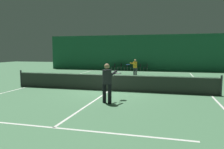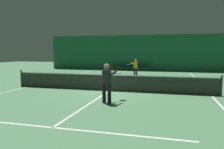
{
  "view_description": "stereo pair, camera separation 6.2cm",
  "coord_description": "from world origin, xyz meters",
  "px_view_note": "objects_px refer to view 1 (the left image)",
  "views": [
    {
      "loc": [
        3.3,
        -12.11,
        2.29
      ],
      "look_at": [
        0.28,
        -0.48,
        1.01
      ],
      "focal_mm": 35.0,
      "sensor_mm": 36.0,
      "label": 1
    },
    {
      "loc": [
        3.36,
        -12.1,
        2.29
      ],
      "look_at": [
        0.28,
        -0.48,
        1.01
      ],
      "focal_mm": 35.0,
      "sensor_mm": 36.0,
      "label": 2
    }
  ],
  "objects_px": {
    "courtside_chair_0": "(114,66)",
    "courtside_chair_4": "(140,67)",
    "player_far": "(135,66)",
    "tennis_net": "(109,82)",
    "courtside_chair_2": "(127,67)",
    "courtside_chair_1": "(120,66)",
    "courtside_chair_3": "(133,67)",
    "player_near": "(107,80)",
    "courtside_chair_5": "(146,67)"
  },
  "relations": [
    {
      "from": "player_near",
      "to": "player_far",
      "type": "distance_m",
      "value": 10.68
    },
    {
      "from": "player_far",
      "to": "courtside_chair_5",
      "type": "xyz_separation_m",
      "value": [
        0.49,
        5.58,
        -0.43
      ]
    },
    {
      "from": "player_far",
      "to": "courtside_chair_0",
      "type": "relative_size",
      "value": 1.87
    },
    {
      "from": "player_far",
      "to": "courtside_chair_5",
      "type": "distance_m",
      "value": 5.62
    },
    {
      "from": "tennis_net",
      "to": "courtside_chair_1",
      "type": "height_order",
      "value": "tennis_net"
    },
    {
      "from": "player_far",
      "to": "courtside_chair_0",
      "type": "distance_m",
      "value": 6.53
    },
    {
      "from": "courtside_chair_5",
      "to": "courtside_chair_1",
      "type": "bearing_deg",
      "value": -90.0
    },
    {
      "from": "tennis_net",
      "to": "courtside_chair_5",
      "type": "xyz_separation_m",
      "value": [
        0.8,
        13.31,
        -0.03
      ]
    },
    {
      "from": "player_far",
      "to": "courtside_chair_2",
      "type": "xyz_separation_m",
      "value": [
        -1.83,
        5.58,
        -0.43
      ]
    },
    {
      "from": "player_near",
      "to": "courtside_chair_5",
      "type": "height_order",
      "value": "player_near"
    },
    {
      "from": "tennis_net",
      "to": "courtside_chair_0",
      "type": "xyz_separation_m",
      "value": [
        -3.07,
        13.31,
        -0.03
      ]
    },
    {
      "from": "courtside_chair_0",
      "to": "courtside_chair_4",
      "type": "relative_size",
      "value": 1.0
    },
    {
      "from": "player_near",
      "to": "courtside_chair_5",
      "type": "distance_m",
      "value": 16.26
    },
    {
      "from": "courtside_chair_3",
      "to": "tennis_net",
      "type": "bearing_deg",
      "value": 3.2
    },
    {
      "from": "player_far",
      "to": "courtside_chair_0",
      "type": "xyz_separation_m",
      "value": [
        -3.38,
        5.58,
        -0.43
      ]
    },
    {
      "from": "courtside_chair_0",
      "to": "courtside_chair_2",
      "type": "height_order",
      "value": "same"
    },
    {
      "from": "courtside_chair_1",
      "to": "courtside_chair_4",
      "type": "bearing_deg",
      "value": 90.0
    },
    {
      "from": "courtside_chair_0",
      "to": "courtside_chair_3",
      "type": "xyz_separation_m",
      "value": [
        2.32,
        0.0,
        0.0
      ]
    },
    {
      "from": "player_near",
      "to": "courtside_chair_1",
      "type": "distance_m",
      "value": 16.53
    },
    {
      "from": "courtside_chair_0",
      "to": "courtside_chair_3",
      "type": "bearing_deg",
      "value": 90.0
    },
    {
      "from": "courtside_chair_4",
      "to": "courtside_chair_5",
      "type": "height_order",
      "value": "same"
    },
    {
      "from": "courtside_chair_1",
      "to": "courtside_chair_3",
      "type": "xyz_separation_m",
      "value": [
        1.55,
        0.0,
        0.0
      ]
    },
    {
      "from": "player_near",
      "to": "courtside_chair_3",
      "type": "relative_size",
      "value": 2.09
    },
    {
      "from": "tennis_net",
      "to": "player_near",
      "type": "distance_m",
      "value": 3.07
    },
    {
      "from": "courtside_chair_1",
      "to": "courtside_chair_2",
      "type": "xyz_separation_m",
      "value": [
        0.77,
        0.0,
        0.0
      ]
    },
    {
      "from": "courtside_chair_5",
      "to": "player_far",
      "type": "bearing_deg",
      "value": -5.06
    },
    {
      "from": "player_near",
      "to": "courtside_chair_0",
      "type": "bearing_deg",
      "value": 28.11
    },
    {
      "from": "player_far",
      "to": "courtside_chair_1",
      "type": "xyz_separation_m",
      "value": [
        -2.6,
        5.58,
        -0.43
      ]
    },
    {
      "from": "courtside_chair_1",
      "to": "courtside_chair_3",
      "type": "distance_m",
      "value": 1.55
    },
    {
      "from": "courtside_chair_4",
      "to": "player_far",
      "type": "bearing_deg",
      "value": 2.88
    },
    {
      "from": "courtside_chair_1",
      "to": "player_near",
      "type": "bearing_deg",
      "value": 10.47
    },
    {
      "from": "player_near",
      "to": "courtside_chair_1",
      "type": "xyz_separation_m",
      "value": [
        -3.0,
        16.25,
        -0.54
      ]
    },
    {
      "from": "player_near",
      "to": "courtside_chair_5",
      "type": "relative_size",
      "value": 2.09
    },
    {
      "from": "courtside_chair_1",
      "to": "courtside_chair_5",
      "type": "xyz_separation_m",
      "value": [
        3.1,
        0.0,
        0.0
      ]
    },
    {
      "from": "player_far",
      "to": "courtside_chair_0",
      "type": "bearing_deg",
      "value": -114.81
    },
    {
      "from": "courtside_chair_1",
      "to": "courtside_chair_3",
      "type": "height_order",
      "value": "same"
    },
    {
      "from": "player_near",
      "to": "courtside_chair_0",
      "type": "relative_size",
      "value": 2.09
    },
    {
      "from": "tennis_net",
      "to": "courtside_chair_3",
      "type": "xyz_separation_m",
      "value": [
        -0.74,
        13.31,
        -0.03
      ]
    },
    {
      "from": "tennis_net",
      "to": "player_far",
      "type": "relative_size",
      "value": 7.62
    },
    {
      "from": "courtside_chair_3",
      "to": "courtside_chair_4",
      "type": "height_order",
      "value": "same"
    },
    {
      "from": "courtside_chair_3",
      "to": "courtside_chair_0",
      "type": "bearing_deg",
      "value": -90.0
    },
    {
      "from": "courtside_chair_3",
      "to": "courtside_chair_1",
      "type": "bearing_deg",
      "value": -90.0
    },
    {
      "from": "player_far",
      "to": "courtside_chair_2",
      "type": "height_order",
      "value": "player_far"
    },
    {
      "from": "courtside_chair_3",
      "to": "player_far",
      "type": "bearing_deg",
      "value": 10.71
    },
    {
      "from": "courtside_chair_3",
      "to": "courtside_chair_5",
      "type": "height_order",
      "value": "same"
    },
    {
      "from": "courtside_chair_4",
      "to": "courtside_chair_5",
      "type": "xyz_separation_m",
      "value": [
        0.77,
        0.0,
        0.0
      ]
    },
    {
      "from": "courtside_chair_0",
      "to": "courtside_chair_3",
      "type": "relative_size",
      "value": 1.0
    },
    {
      "from": "tennis_net",
      "to": "courtside_chair_5",
      "type": "relative_size",
      "value": 14.29
    },
    {
      "from": "tennis_net",
      "to": "courtside_chair_4",
      "type": "distance_m",
      "value": 13.31
    },
    {
      "from": "courtside_chair_2",
      "to": "courtside_chair_3",
      "type": "bearing_deg",
      "value": 90.0
    }
  ]
}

